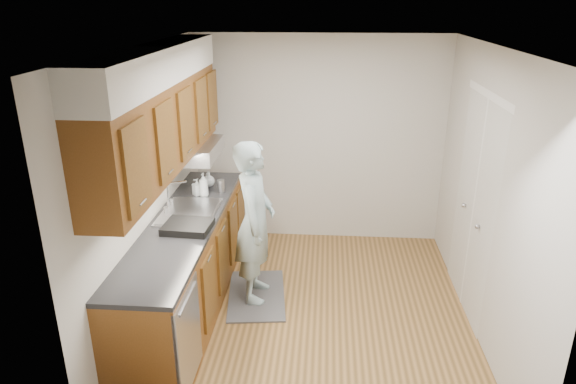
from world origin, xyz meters
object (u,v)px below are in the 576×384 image
object	(u,v)px
dish_rack	(188,227)
soap_bottle_c	(209,179)
person	(255,212)
soap_bottle_b	(197,187)
steel_can	(221,186)
soap_bottle_a	(204,185)

from	to	relation	value
dish_rack	soap_bottle_c	bearing A→B (deg)	96.81
person	soap_bottle_b	world-z (taller)	person
steel_can	person	bearing A→B (deg)	-49.72
soap_bottle_b	dish_rack	size ratio (longest dim) A/B	0.43
soap_bottle_c	person	bearing A→B (deg)	-48.39
soap_bottle_a	dish_rack	distance (m)	0.82
steel_can	dish_rack	world-z (taller)	steel_can
steel_can	dish_rack	size ratio (longest dim) A/B	0.33
soap_bottle_b	steel_can	bearing A→B (deg)	23.45
person	steel_can	distance (m)	0.66
soap_bottle_c	dish_rack	world-z (taller)	soap_bottle_c
person	dish_rack	xyz separation A→B (m)	(-0.53, -0.45, 0.03)
person	soap_bottle_b	bearing A→B (deg)	58.28
soap_bottle_a	soap_bottle_b	xyz separation A→B (m)	(-0.08, 0.04, -0.04)
steel_can	dish_rack	xyz separation A→B (m)	(-0.11, -0.96, -0.04)
soap_bottle_b	soap_bottle_c	size ratio (longest dim) A/B	1.04
soap_bottle_c	dish_rack	xyz separation A→B (m)	(0.06, -1.12, -0.05)
steel_can	dish_rack	distance (m)	0.96
dish_rack	soap_bottle_b	bearing A→B (deg)	101.81
soap_bottle_c	soap_bottle_a	bearing A→B (deg)	-86.49
soap_bottle_a	soap_bottle_c	world-z (taller)	soap_bottle_a
soap_bottle_a	steel_can	distance (m)	0.21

